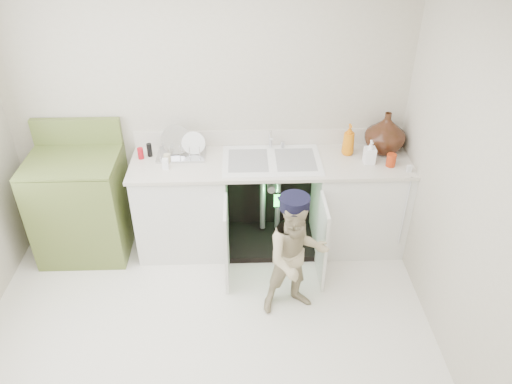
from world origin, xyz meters
TOP-DOWN VIEW (x-y plane):
  - ground at (0.00, 0.00)m, footprint 3.50×3.50m
  - room_shell at (0.00, 0.00)m, footprint 6.00×5.50m
  - counter_run at (0.59, 1.21)m, footprint 2.44×1.02m
  - avocado_stove at (-1.15, 1.18)m, footprint 0.77×0.65m
  - repair_worker at (0.69, 0.37)m, footprint 0.59×0.75m

SIDE VIEW (x-z plane):
  - ground at x=0.00m, z-range 0.00..0.00m
  - counter_run at x=0.59m, z-range -0.15..1.12m
  - avocado_stove at x=-1.15m, z-range -0.11..1.10m
  - repair_worker at x=0.69m, z-range 0.00..1.07m
  - room_shell at x=0.00m, z-range 0.62..1.88m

